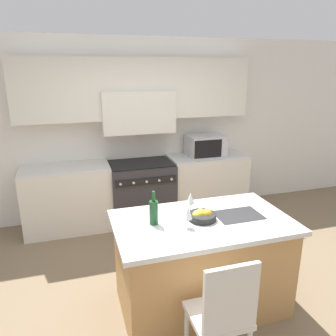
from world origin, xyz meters
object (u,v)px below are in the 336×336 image
Objects in this scene: wine_glass_far at (190,199)px; microwave at (205,146)px; island_chair at (223,313)px; fruit_bowl at (202,216)px; wine_glass_near at (188,213)px; range_stove at (142,192)px; wine_bottle at (154,212)px.

microwave is at bearing 62.93° from wine_glass_far.
microwave is 3.09m from island_chair.
island_chair is 4.02× the size of fruit_bowl.
island_chair is at bearing -88.42° from wine_glass_near.
wine_glass_near is 0.34m from wine_glass_far.
wine_bottle is at bearing -99.03° from range_stove.
range_stove is 2.09m from wine_bottle.
range_stove is at bearing 92.74° from wine_glass_far.
wine_bottle is 0.43m from wine_glass_far.
microwave reaches higher than range_stove.
fruit_bowl is (-0.91, -2.05, -0.15)m from microwave.
microwave reaches higher than fruit_bowl.
island_chair is 5.10× the size of wine_glass_far.
fruit_bowl reaches higher than range_stove.
microwave reaches higher than wine_glass_near.
wine_glass_near is 1.00× the size of wine_glass_far.
range_stove is 0.91× the size of island_chair.
wine_glass_near is (-0.05, -2.14, 0.60)m from range_stove.
island_chair is 1.00m from wine_bottle.
wine_glass_far is (-0.95, -1.85, -0.05)m from microwave.
microwave is 2.76× the size of wine_glass_near.
range_stove is at bearing 80.97° from wine_bottle.
range_stove is 3.02× the size of wine_bottle.
wine_glass_near is (-0.02, 0.69, 0.47)m from island_chair.
wine_bottle reaches higher than range_stove.
wine_bottle is 1.21× the size of fruit_bowl.
microwave is 2.76× the size of wine_glass_far.
microwave reaches higher than wine_glass_far.
wine_glass_near reaches higher than range_stove.
fruit_bowl is at bearing -77.59° from wine_glass_far.
wine_glass_far reaches higher than fruit_bowl.
wine_bottle is 0.31m from wine_glass_near.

